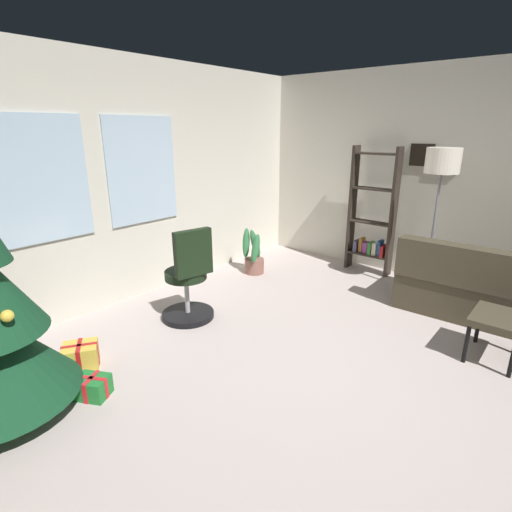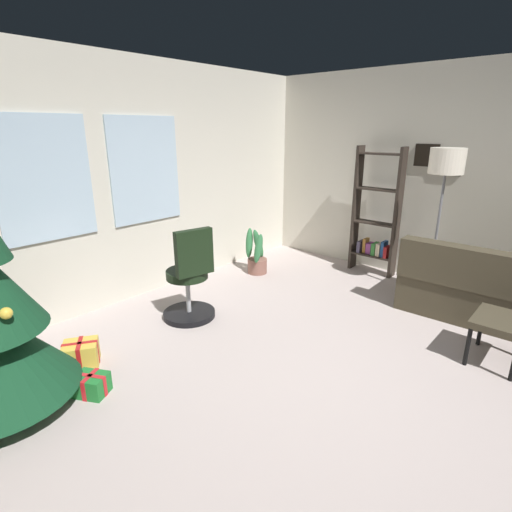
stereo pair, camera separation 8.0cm
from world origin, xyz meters
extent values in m
cube|color=#B8A8A4|center=(0.00, 0.00, -0.05)|extent=(5.60, 5.75, 0.10)
cube|color=beige|center=(0.00, 2.92, 1.36)|extent=(5.60, 0.10, 2.73)
cube|color=silver|center=(-0.98, 2.86, 1.50)|extent=(0.90, 0.03, 1.20)
cube|color=silver|center=(0.14, 2.86, 1.50)|extent=(0.90, 0.03, 1.20)
cube|color=beige|center=(2.85, 0.00, 1.36)|extent=(0.10, 5.75, 2.73)
cube|color=black|center=(2.79, 0.60, 1.64)|extent=(0.02, 0.30, 0.28)
cube|color=black|center=(2.79, 0.33, 1.53)|extent=(0.02, 0.33, 0.25)
cube|color=#413A2A|center=(2.07, -0.65, 0.21)|extent=(0.89, 2.07, 0.41)
cube|color=#413A2A|center=(1.73, -0.66, 0.62)|extent=(0.24, 2.06, 0.42)
cube|color=#413A2A|center=(2.05, 0.30, 0.51)|extent=(0.85, 0.16, 0.20)
cube|color=#AB1723|center=(1.85, -0.69, 0.58)|extent=(0.22, 0.42, 0.41)
cube|color=beige|center=(1.84, -0.48, 0.58)|extent=(0.17, 0.40, 0.41)
cube|color=#413A2A|center=(1.15, -0.75, 0.39)|extent=(0.51, 0.41, 0.06)
cylinder|color=black|center=(0.93, -0.57, 0.18)|extent=(0.04, 0.04, 0.36)
cylinder|color=black|center=(1.38, -0.57, 0.18)|extent=(0.04, 0.04, 0.36)
cylinder|color=#4C331E|center=(-1.92, 1.80, 0.08)|extent=(0.12, 0.12, 0.16)
sphere|color=gold|center=(-1.87, 1.47, 0.87)|extent=(0.08, 0.08, 0.08)
cube|color=red|center=(-1.60, 2.23, 0.12)|extent=(0.26, 0.23, 0.23)
cube|color=#EAD84C|center=(-1.60, 2.23, 0.12)|extent=(0.24, 0.09, 0.24)
cube|color=#EAD84C|center=(-1.60, 2.23, 0.12)|extent=(0.08, 0.20, 0.24)
cube|color=#1E722D|center=(-1.41, 1.49, 0.08)|extent=(0.28, 0.30, 0.16)
cube|color=red|center=(-1.41, 1.49, 0.08)|extent=(0.15, 0.24, 0.17)
cube|color=red|center=(-1.41, 1.49, 0.08)|extent=(0.19, 0.13, 0.17)
cube|color=gold|center=(-1.27, 1.93, 0.10)|extent=(0.37, 0.35, 0.21)
cube|color=#B21919|center=(-1.27, 1.93, 0.10)|extent=(0.16, 0.23, 0.22)
cube|color=#B21919|center=(-1.27, 1.93, 0.10)|extent=(0.26, 0.19, 0.22)
cylinder|color=black|center=(-0.06, 1.95, 0.03)|extent=(0.56, 0.56, 0.06)
cylinder|color=#B2B2B7|center=(-0.06, 1.95, 0.28)|extent=(0.05, 0.05, 0.44)
cylinder|color=black|center=(-0.06, 1.95, 0.50)|extent=(0.44, 0.44, 0.09)
cube|color=black|center=(-0.10, 1.77, 0.78)|extent=(0.41, 0.17, 0.47)
cube|color=#2F2620|center=(2.58, 0.81, 0.87)|extent=(0.18, 0.04, 1.74)
cube|color=#2F2620|center=(2.58, 1.41, 0.87)|extent=(0.18, 0.04, 1.74)
cube|color=#2F2620|center=(2.58, 1.11, 0.25)|extent=(0.18, 0.56, 0.02)
cube|color=#2F2620|center=(2.58, 1.11, 0.71)|extent=(0.18, 0.56, 0.02)
cube|color=#2F2620|center=(2.58, 1.11, 1.18)|extent=(0.18, 0.56, 0.02)
cube|color=#2F2620|center=(2.58, 1.11, 1.64)|extent=(0.18, 0.56, 0.02)
cube|color=maroon|center=(2.58, 0.89, 0.34)|extent=(0.17, 0.05, 0.16)
cube|color=navy|center=(2.59, 0.95, 0.37)|extent=(0.15, 0.04, 0.22)
cube|color=beige|center=(2.59, 1.01, 0.35)|extent=(0.15, 0.06, 0.17)
cube|color=#327732|center=(2.59, 1.07, 0.35)|extent=(0.16, 0.05, 0.17)
cube|color=#853A77|center=(2.60, 1.15, 0.34)|extent=(0.14, 0.07, 0.15)
cube|color=#B27833|center=(2.61, 1.23, 0.36)|extent=(0.13, 0.04, 0.20)
cube|color=#4A445C|center=(2.58, 1.29, 0.34)|extent=(0.17, 0.05, 0.16)
cylinder|color=slate|center=(2.22, 0.18, 0.01)|extent=(0.28, 0.28, 0.03)
cylinder|color=slate|center=(2.22, 0.18, 0.76)|extent=(0.03, 0.03, 1.45)
cylinder|color=white|center=(2.22, 0.18, 1.62)|extent=(0.37, 0.37, 0.28)
cylinder|color=brown|center=(1.47, 2.30, 0.10)|extent=(0.27, 0.27, 0.21)
ellipsoid|color=#2F6F3F|center=(1.46, 2.44, 0.42)|extent=(0.20, 0.16, 0.44)
ellipsoid|color=#2F6F3F|center=(1.37, 2.19, 0.41)|extent=(0.25, 0.15, 0.42)
ellipsoid|color=#2F6F3F|center=(1.53, 2.33, 0.41)|extent=(0.21, 0.21, 0.43)
camera|label=1|loc=(-2.57, -1.12, 1.97)|focal=27.82mm
camera|label=2|loc=(-2.52, -1.19, 1.97)|focal=27.82mm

